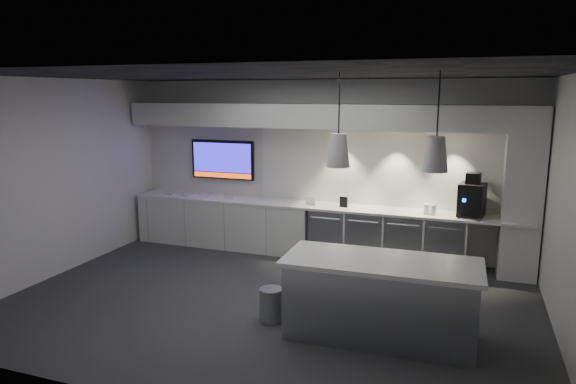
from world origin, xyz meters
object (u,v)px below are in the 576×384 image
at_px(island, 380,299).
at_px(bin, 271,305).
at_px(wall_tv, 223,160).
at_px(coffee_machine, 472,198).

height_order(island, bin, island).
bearing_deg(wall_tv, bin, -54.26).
bearing_deg(island, wall_tv, 138.29).
relative_size(island, coffee_machine, 3.27).
bearing_deg(wall_tv, island, -40.42).
bearing_deg(island, bin, 179.27).
bearing_deg(bin, wall_tv, 125.74).
xyz_separation_m(wall_tv, island, (3.47, -2.96, -1.09)).
xyz_separation_m(bin, coffee_machine, (2.26, 2.72, 0.97)).
bearing_deg(island, coffee_machine, 69.80).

